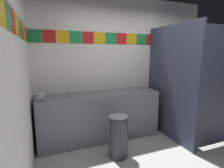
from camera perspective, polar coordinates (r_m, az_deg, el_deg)
wall_back at (r=3.71m, az=4.40°, el=6.20°), size 3.68×0.09×2.73m
wall_side at (r=1.76m, az=-30.28°, el=0.44°), size 0.09×3.16×2.73m
vanity_counter at (r=3.36m, az=-3.96°, el=-10.24°), size 2.23×0.57×0.89m
faucet_left at (r=3.20m, az=-14.16°, el=-2.48°), size 0.04×0.10×0.14m
faucet_right at (r=3.50m, az=4.27°, el=-1.10°), size 0.04×0.10×0.14m
soap_dispenser at (r=2.92m, az=-22.13°, el=-3.57°), size 0.09×0.09×0.16m
stall_divider at (r=3.38m, az=23.40°, el=-0.20°), size 0.92×1.37×2.13m
toilet at (r=4.18m, az=20.68°, el=-8.93°), size 0.39×0.49×0.74m
trash_bin at (r=2.84m, az=2.10°, el=-16.87°), size 0.30×0.30×0.66m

